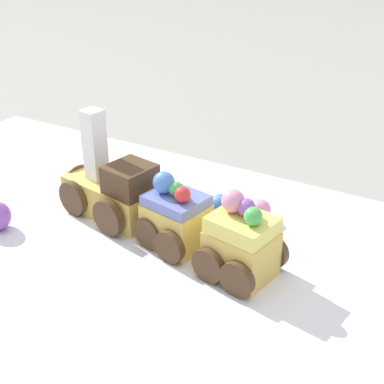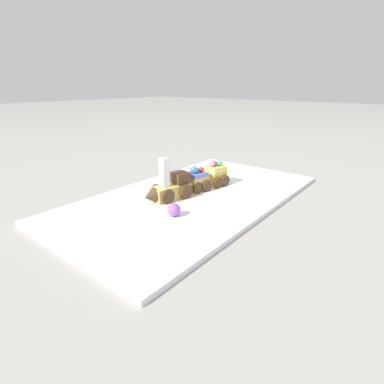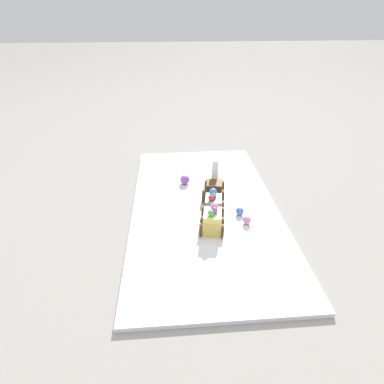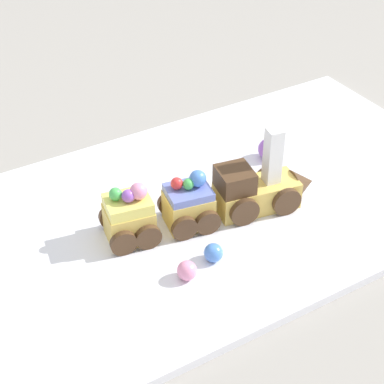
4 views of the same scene
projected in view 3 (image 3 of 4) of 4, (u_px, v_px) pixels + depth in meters
The scene contains 8 objects.
ground_plane at pixel (204, 209), 0.89m from camera, with size 10.00×10.00×0.00m, color gray.
display_board at pixel (204, 207), 0.88m from camera, with size 0.76×0.42×0.01m, color white.
cake_train_locomotive at pixel (214, 187), 0.92m from camera, with size 0.14×0.08×0.11m.
cake_car_blueberry at pixel (213, 205), 0.83m from camera, with size 0.07×0.07×0.07m.
cake_car_lemon at pixel (212, 222), 0.77m from camera, with size 0.07×0.07×0.08m.
gumball_blue at pixel (240, 211), 0.84m from camera, with size 0.02×0.02×0.02m, color #4C84E0.
gumball_pink at pixel (247, 220), 0.80m from camera, with size 0.02×0.02×0.02m, color pink.
gumball_purple at pixel (185, 180), 0.98m from camera, with size 0.03×0.03×0.03m, color #9956C6.
Camera 3 is at (-0.72, 0.09, 0.51)m, focal length 28.00 mm.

